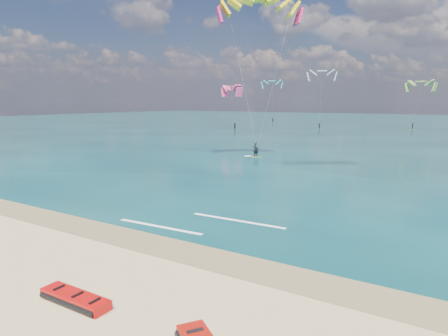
# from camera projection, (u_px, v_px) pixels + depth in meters

# --- Properties ---
(ground) EXTENTS (320.00, 320.00, 0.00)m
(ground) POSITION_uv_depth(u_px,v_px,m) (353.00, 154.00, 49.75)
(ground) COLOR tan
(ground) RESTS_ON ground
(wet_sand_strip) EXTENTS (320.00, 2.40, 0.01)m
(wet_sand_strip) POSITION_uv_depth(u_px,v_px,m) (154.00, 243.00, 18.73)
(wet_sand_strip) COLOR brown
(wet_sand_strip) RESTS_ON ground
(sea) EXTENTS (320.00, 200.00, 0.04)m
(sea) POSITION_uv_depth(u_px,v_px,m) (416.00, 126.00, 103.40)
(sea) COLOR #082C30
(sea) RESTS_ON ground
(packed_kite_left) EXTENTS (2.91, 1.07, 0.38)m
(packed_kite_left) POSITION_uv_depth(u_px,v_px,m) (75.00, 303.00, 13.21)
(packed_kite_left) COLOR #B50C09
(packed_kite_left) RESTS_ON ground
(kitesurfer_main) EXTENTS (10.41, 10.21, 17.59)m
(kitesurfer_main) POSITION_uv_depth(u_px,v_px,m) (258.00, 78.00, 41.78)
(kitesurfer_main) COLOR #CCDE1A
(kitesurfer_main) RESTS_ON sea
(shoreline_foam) EXTENTS (8.47, 3.59, 0.01)m
(shoreline_foam) POSITION_uv_depth(u_px,v_px,m) (201.00, 223.00, 21.65)
(shoreline_foam) COLOR white
(shoreline_foam) RESTS_ON ground
(distant_kites) EXTENTS (84.56, 35.10, 12.98)m
(distant_kites) POSITION_uv_depth(u_px,v_px,m) (381.00, 105.00, 86.02)
(distant_kites) COLOR red
(distant_kites) RESTS_ON ground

